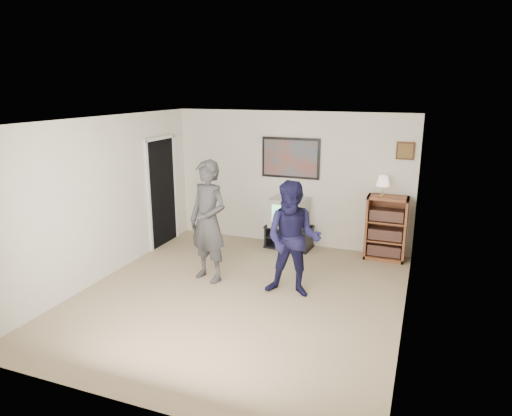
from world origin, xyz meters
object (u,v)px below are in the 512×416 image
Objects in this scene: media_stand at (289,237)px; person_tall at (208,222)px; crt_television at (289,212)px; bookshelf at (386,228)px; person_short at (293,239)px.

media_stand is 0.46× the size of person_tall.
crt_television reaches higher than media_stand.
bookshelf is 0.67× the size of person_short.
person_tall is at bearing -105.62° from crt_television.
crt_television is 0.33× the size of person_tall.
person_short reaches higher than crt_television.
bookshelf is 2.26m from person_short.
media_stand is 1.76m from bookshelf.
media_stand is at bearing -178.34° from bookshelf.
crt_television is 0.56× the size of bookshelf.
person_short is (0.62, -1.89, 0.63)m from media_stand.
media_stand is 2.09m from person_short.
person_tall is 1.12× the size of person_short.
person_short reaches higher than bookshelf.
media_stand is at bearing 85.44° from person_tall.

